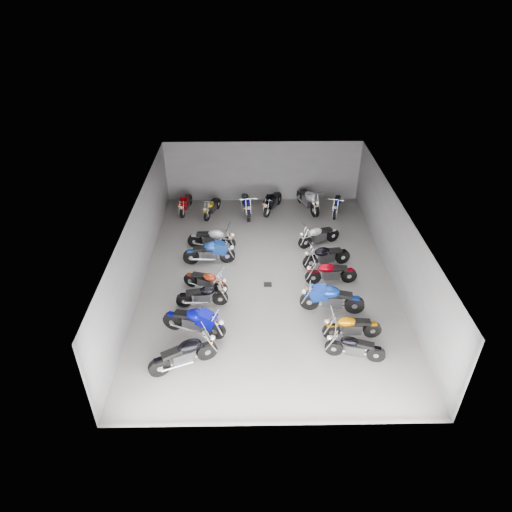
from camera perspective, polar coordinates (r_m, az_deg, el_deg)
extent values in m
plane|color=gray|center=(18.63, 1.42, -2.65)|extent=(14.00, 14.00, 0.00)
cube|color=slate|center=(23.93, 0.86, 10.50)|extent=(10.00, 0.10, 3.20)
cube|color=slate|center=(18.23, -14.42, 1.33)|extent=(0.10, 14.00, 3.20)
cube|color=slate|center=(18.61, 17.07, 1.57)|extent=(0.10, 14.00, 3.20)
cube|color=black|center=(16.92, 1.57, 6.15)|extent=(10.00, 14.00, 0.04)
cube|color=black|center=(18.23, 1.48, -3.57)|extent=(0.32, 0.32, 0.01)
cylinder|color=black|center=(15.09, -6.15, -11.72)|extent=(0.69, 0.42, 0.69)
cylinder|color=black|center=(14.84, -11.98, -13.43)|extent=(0.70, 0.44, 0.69)
cube|color=#2D2D30|center=(14.87, -9.07, -12.29)|extent=(0.78, 0.59, 0.43)
ellipsoid|color=black|center=(14.67, -8.29, -11.09)|extent=(0.85, 0.70, 0.39)
cube|color=black|center=(14.60, -10.49, -11.85)|extent=(0.73, 0.55, 0.20)
cylinder|color=black|center=(15.75, -5.06, -9.23)|extent=(0.72, 0.36, 0.71)
cylinder|color=black|center=(16.30, -10.35, -7.98)|extent=(0.72, 0.38, 0.71)
cube|color=#2D2D30|center=(15.93, -7.79, -8.31)|extent=(0.78, 0.54, 0.44)
ellipsoid|color=#05089B|center=(15.62, -7.06, -7.54)|extent=(0.85, 0.65, 0.40)
cube|color=black|center=(15.86, -9.04, -7.20)|extent=(0.74, 0.50, 0.20)
cylinder|color=black|center=(17.13, -4.49, -5.29)|extent=(0.60, 0.16, 0.59)
cylinder|color=black|center=(17.20, -8.99, -5.46)|extent=(0.60, 0.18, 0.59)
cube|color=#2D2D30|center=(17.09, -6.76, -5.14)|extent=(0.62, 0.31, 0.37)
ellipsoid|color=black|center=(16.90, -6.14, -4.33)|extent=(0.65, 0.41, 0.33)
cube|color=black|center=(16.95, -7.82, -4.50)|extent=(0.58, 0.29, 0.17)
cylinder|color=black|center=(17.64, -4.45, -3.99)|extent=(0.58, 0.34, 0.58)
cylinder|color=black|center=(18.17, -8.16, -2.98)|extent=(0.58, 0.36, 0.58)
cube|color=#2D2D30|center=(17.84, -6.35, -3.25)|extent=(0.65, 0.48, 0.36)
ellipsoid|color=maroon|center=(17.59, -5.84, -2.65)|extent=(0.71, 0.58, 0.33)
cube|color=black|center=(17.81, -7.22, -2.37)|extent=(0.61, 0.45, 0.16)
cylinder|color=black|center=(19.36, -3.61, 0.07)|extent=(0.68, 0.18, 0.68)
cylinder|color=black|center=(19.42, -8.13, -0.11)|extent=(0.68, 0.20, 0.68)
cube|color=#2D2D30|center=(19.32, -5.89, 0.24)|extent=(0.70, 0.36, 0.42)
ellipsoid|color=navy|center=(19.13, -5.25, 1.11)|extent=(0.74, 0.46, 0.38)
cube|color=black|center=(19.17, -6.95, 0.93)|extent=(0.66, 0.33, 0.19)
cylinder|color=black|center=(20.15, -3.52, 1.54)|extent=(0.68, 0.25, 0.66)
cylinder|color=black|center=(20.50, -7.63, 1.88)|extent=(0.68, 0.27, 0.66)
cube|color=#2D2D30|center=(20.26, -5.60, 1.96)|extent=(0.72, 0.42, 0.41)
ellipsoid|color=silver|center=(20.03, -5.02, 2.72)|extent=(0.77, 0.53, 0.37)
cube|color=black|center=(20.18, -6.56, 2.74)|extent=(0.67, 0.40, 0.19)
cylinder|color=black|center=(15.39, 9.70, -11.25)|extent=(0.61, 0.25, 0.59)
cylinder|color=black|center=(15.47, 14.77, -11.78)|extent=(0.61, 0.27, 0.59)
cube|color=#2D2D30|center=(15.35, 12.28, -11.29)|extent=(0.65, 0.41, 0.37)
ellipsoid|color=black|center=(15.13, 11.64, -10.41)|extent=(0.70, 0.50, 0.33)
cube|color=black|center=(15.19, 13.53, -10.71)|extent=(0.61, 0.38, 0.17)
cylinder|color=black|center=(15.93, 9.39, -9.24)|extent=(0.62, 0.15, 0.62)
cylinder|color=black|center=(16.27, 14.31, -8.92)|extent=(0.63, 0.17, 0.62)
cube|color=#2D2D30|center=(16.02, 11.92, -8.83)|extent=(0.64, 0.31, 0.39)
ellipsoid|color=#BE6B02|center=(15.76, 11.29, -8.05)|extent=(0.67, 0.41, 0.35)
cube|color=black|center=(15.92, 13.13, -8.04)|extent=(0.60, 0.29, 0.18)
cylinder|color=black|center=(16.96, 6.70, -5.63)|extent=(0.73, 0.25, 0.72)
cylinder|color=black|center=(17.07, 12.21, -5.98)|extent=(0.74, 0.27, 0.72)
cube|color=#2D2D30|center=(16.92, 9.50, -5.52)|extent=(0.77, 0.44, 0.45)
ellipsoid|color=navy|center=(16.69, 8.76, -4.51)|extent=(0.82, 0.56, 0.41)
cube|color=black|center=(16.76, 10.83, -4.76)|extent=(0.72, 0.41, 0.20)
cylinder|color=black|center=(18.23, 7.14, -2.63)|extent=(0.64, 0.17, 0.64)
cylinder|color=black|center=(18.56, 11.52, -2.39)|extent=(0.64, 0.19, 0.64)
cube|color=#2D2D30|center=(18.32, 9.38, -2.26)|extent=(0.66, 0.34, 0.40)
ellipsoid|color=#7D000B|center=(18.09, 8.80, -1.48)|extent=(0.70, 0.44, 0.36)
cube|color=black|center=(18.24, 10.43, -1.50)|extent=(0.62, 0.32, 0.18)
cylinder|color=black|center=(19.08, 6.79, -0.75)|extent=(0.65, 0.29, 0.64)
cylinder|color=black|center=(19.62, 10.74, -0.07)|extent=(0.66, 0.31, 0.64)
cube|color=#2D2D30|center=(19.28, 8.82, -0.16)|extent=(0.71, 0.46, 0.40)
ellipsoid|color=black|center=(19.03, 8.29, 0.54)|extent=(0.76, 0.57, 0.36)
cube|color=black|center=(19.25, 9.77, 0.69)|extent=(0.66, 0.43, 0.18)
cylinder|color=black|center=(20.38, 6.14, 1.75)|extent=(0.63, 0.37, 0.63)
cylinder|color=black|center=(21.06, 9.52, 2.59)|extent=(0.64, 0.39, 0.63)
cube|color=#2D2D30|center=(20.66, 7.88, 2.41)|extent=(0.70, 0.53, 0.39)
ellipsoid|color=silver|center=(20.40, 7.43, 3.04)|extent=(0.77, 0.63, 0.35)
cube|color=black|center=(20.67, 8.69, 3.25)|extent=(0.66, 0.49, 0.18)
cylinder|color=black|center=(23.01, -9.16, 5.43)|extent=(0.21, 0.60, 0.59)
cylinder|color=black|center=(24.14, -8.32, 6.93)|extent=(0.22, 0.60, 0.59)
cube|color=#2D2D30|center=(23.53, -8.75, 6.39)|extent=(0.36, 0.63, 0.37)
ellipsoid|color=#AD0407|center=(23.23, -8.94, 6.81)|extent=(0.46, 0.67, 0.33)
cube|color=black|center=(23.67, -8.62, 7.27)|extent=(0.34, 0.59, 0.17)
cylinder|color=black|center=(22.57, -6.13, 5.08)|extent=(0.30, 0.59, 0.58)
cylinder|color=black|center=(23.63, -4.85, 6.54)|extent=(0.32, 0.59, 0.58)
cube|color=#2D2D30|center=(23.05, -5.49, 6.02)|extent=(0.45, 0.65, 0.36)
ellipsoid|color=yellow|center=(22.76, -5.72, 6.44)|extent=(0.55, 0.70, 0.33)
cube|color=black|center=(23.17, -5.24, 6.90)|extent=(0.42, 0.60, 0.16)
cylinder|color=black|center=(22.36, -0.96, 5.15)|extent=(0.23, 0.70, 0.69)
cylinder|color=black|center=(23.74, -1.45, 6.94)|extent=(0.25, 0.71, 0.69)
cube|color=#2D2D30|center=(22.99, -1.22, 6.31)|extent=(0.41, 0.74, 0.43)
ellipsoid|color=#0F0D63|center=(22.62, -1.15, 6.81)|extent=(0.52, 0.78, 0.39)
cube|color=black|center=(23.16, -1.33, 7.36)|extent=(0.38, 0.69, 0.20)
cylinder|color=black|center=(22.75, 1.38, 5.63)|extent=(0.39, 0.65, 0.65)
cylinder|color=black|center=(23.97, 2.76, 7.15)|extent=(0.41, 0.66, 0.65)
cube|color=#2D2D30|center=(23.31, 2.09, 6.63)|extent=(0.56, 0.73, 0.41)
ellipsoid|color=black|center=(22.98, 1.90, 7.12)|extent=(0.66, 0.80, 0.37)
cube|color=black|center=(23.46, 2.41, 7.58)|extent=(0.52, 0.68, 0.19)
cylinder|color=black|center=(22.96, 7.35, 5.72)|extent=(0.38, 0.73, 0.73)
cylinder|color=black|center=(24.26, 5.63, 7.45)|extent=(0.40, 0.74, 0.73)
cube|color=#2D2D30|center=(23.55, 6.49, 6.86)|extent=(0.56, 0.81, 0.45)
ellipsoid|color=#ACAAB2|center=(23.19, 6.81, 7.39)|extent=(0.68, 0.88, 0.41)
cube|color=black|center=(23.70, 6.15, 7.92)|extent=(0.53, 0.76, 0.21)
cylinder|color=black|center=(22.89, 9.83, 5.23)|extent=(0.28, 0.62, 0.61)
cylinder|color=black|center=(24.11, 10.21, 6.73)|extent=(0.30, 0.62, 0.61)
cube|color=#2D2D30|center=(23.46, 10.05, 6.20)|extent=(0.44, 0.67, 0.38)
ellipsoid|color=navy|center=(23.14, 10.06, 6.64)|extent=(0.54, 0.72, 0.34)
cube|color=black|center=(23.61, 10.20, 7.10)|extent=(0.41, 0.63, 0.17)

